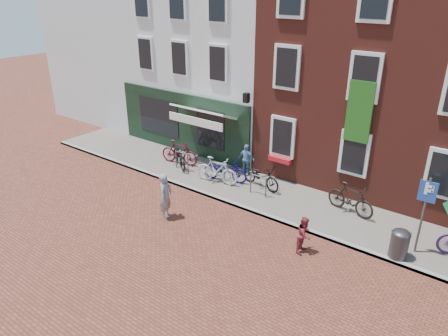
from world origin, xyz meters
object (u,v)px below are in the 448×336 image
Objects in this scene: cafe_person at (246,159)px; bicycle_0 at (179,156)px; boy at (304,235)px; bicycle_1 at (179,152)px; litter_bin at (400,242)px; bicycle_2 at (225,170)px; woman at (166,196)px; bicycle_5 at (351,199)px; parking_sign at (425,204)px; bicycle_3 at (217,170)px; bicycle_4 at (261,176)px.

cafe_person is 0.69× the size of bicycle_0.
bicycle_1 reaches higher than boy.
litter_bin is 7.46m from cafe_person.
litter_bin is 0.53× the size of bicycle_2.
bicycle_5 is at bearing -71.44° from woman.
parking_sign is 1.47× the size of woman.
parking_sign is 1.35× the size of bicycle_3.
bicycle_1 is 0.97× the size of bicycle_4.
bicycle_4 is (1.22, -0.76, -0.16)m from cafe_person.
bicycle_1 is at bearing 103.99° from bicycle_4.
woman is 1.41× the size of boy.
bicycle_4 is (4.09, 0.40, 0.00)m from bicycle_0.
parking_sign is at bearing 163.39° from cafe_person.
bicycle_5 is (-2.19, 1.70, 0.04)m from litter_bin.
litter_bin is 0.76× the size of cafe_person.
parking_sign is 1.31× the size of bicycle_2.
bicycle_3 reaches higher than bicycle_0.
litter_bin is at bearing -120.76° from parking_sign.
woman is at bearing -153.47° from bicycle_1.
boy is 4.42m from bicycle_4.
bicycle_1 is (-10.14, 1.33, 0.04)m from litter_bin.
boy is 0.65× the size of bicycle_3.
bicycle_0 is at bearing 75.12° from bicycle_2.
cafe_person is at bearing 48.21° from boy.
bicycle_4 is (4.26, 0.21, -0.06)m from bicycle_1.
bicycle_4 is at bearing 46.19° from boy.
bicycle_5 is at bearing -98.74° from bicycle_2.
parking_sign is at bearing -101.36° from bicycle_5.
litter_bin is 0.40× the size of parking_sign.
bicycle_0 is at bearing 105.94° from bicycle_5.
bicycle_1 reaches higher than bicycle_0.
litter_bin is 0.53× the size of bicycle_0.
bicycle_0 is (-7.47, 2.45, -0.00)m from boy.
bicycle_2 is (2.75, -0.19, -0.06)m from bicycle_1.
bicycle_2 is 1.03× the size of bicycle_5.
boy is 0.91× the size of cafe_person.
bicycle_3 is (-7.55, 0.79, 0.04)m from litter_bin.
woman reaches higher than cafe_person.
bicycle_1 is at bearing 76.98° from bicycle_0.
litter_bin is 0.54× the size of bicycle_1.
bicycle_2 is (-4.89, 2.45, -0.00)m from boy.
bicycle_5 is at bearing -90.59° from bicycle_3.
bicycle_5 reaches higher than bicycle_2.
bicycle_0 is at bearing -146.46° from bicycle_1.
bicycle_2 is at bearing -56.69° from bicycle_0.
litter_bin reaches higher than bicycle_4.
woman is 3.53m from bicycle_2.
bicycle_1 is at bearing 68.06° from bicycle_3.
woman is at bearing 172.93° from bicycle_3.
litter_bin is 2.77m from bicycle_5.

